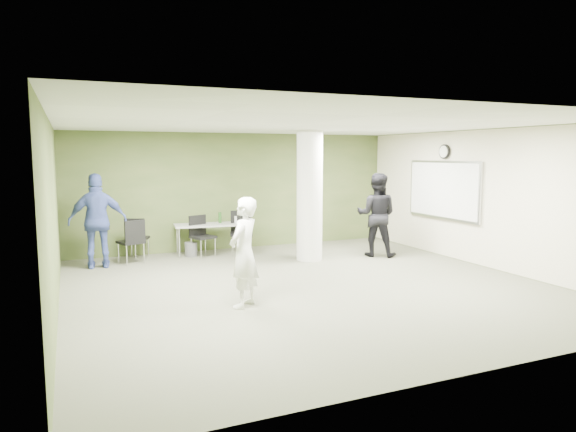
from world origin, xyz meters
name	(u,v)px	position (x,y,z in m)	size (l,w,h in m)	color
floor	(307,285)	(0.00, 0.00, 0.00)	(8.00, 8.00, 0.00)	#4D4E3D
ceiling	(308,124)	(0.00, 0.00, 2.80)	(8.00, 8.00, 0.00)	white
wall_back	(237,191)	(0.00, 4.00, 1.40)	(8.00, 0.02, 2.80)	#3F5427
wall_left	(53,217)	(-4.00, 0.00, 1.40)	(0.02, 8.00, 2.80)	#3F5427
wall_right_cream	(485,198)	(4.00, 0.00, 1.40)	(0.02, 8.00, 2.80)	beige
column	(310,196)	(1.00, 2.00, 1.40)	(0.56, 0.56, 2.80)	silver
whiteboard	(443,190)	(3.92, 1.20, 1.50)	(0.05, 2.30, 1.30)	silver
wall_clock	(444,152)	(3.92, 1.20, 2.35)	(0.06, 0.32, 0.32)	black
folding_table	(208,226)	(-0.87, 3.45, 0.66)	(1.55, 0.81, 0.96)	#9B9A95
wastebasket	(191,249)	(-1.30, 3.37, 0.16)	(0.28, 0.28, 0.32)	#4C4C4C
chair_back_left	(132,238)	(-2.60, 3.06, 0.55)	(0.59, 0.59, 0.93)	black
chair_back_right	(136,235)	(-2.46, 3.57, 0.53)	(0.59, 0.59, 0.91)	black
chair_table_left	(201,233)	(-1.09, 3.29, 0.54)	(0.59, 0.59, 0.93)	black
chair_table_right	(241,229)	(-0.17, 3.19, 0.59)	(0.62, 0.62, 1.00)	black
woman_white	(244,252)	(-1.41, -0.76, 0.83)	(0.61, 0.40, 1.66)	white
man_black	(377,215)	(2.57, 1.79, 0.94)	(0.91, 0.71, 1.87)	black
man_blue	(98,221)	(-3.27, 2.95, 0.96)	(1.12, 0.47, 1.92)	#3C4D96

